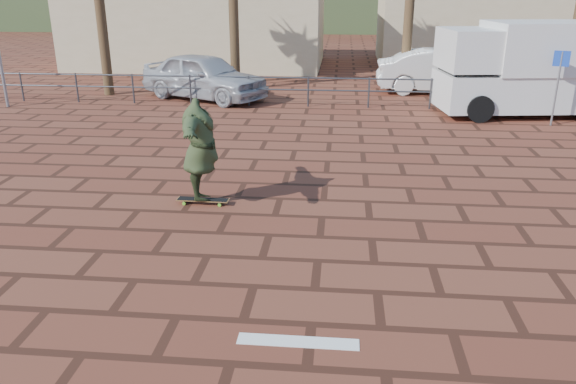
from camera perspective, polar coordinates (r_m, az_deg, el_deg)
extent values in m
plane|color=brown|center=(7.73, -3.52, -9.54)|extent=(120.00, 120.00, 0.00)
cube|color=white|center=(6.65, 1.02, -14.95)|extent=(1.40, 0.22, 0.01)
cylinder|color=#47494F|center=(21.93, -25.42, 9.64)|extent=(0.06, 0.06, 1.00)
cylinder|color=#47494F|center=(20.99, -20.65, 9.89)|extent=(0.06, 0.06, 1.00)
cylinder|color=#47494F|center=(20.20, -15.45, 10.09)|extent=(0.06, 0.06, 1.00)
cylinder|color=#47494F|center=(19.59, -9.88, 10.21)|extent=(0.06, 0.06, 1.00)
cylinder|color=#47494F|center=(19.17, -4.01, 10.24)|extent=(0.06, 0.06, 1.00)
cylinder|color=#47494F|center=(18.95, 2.07, 10.16)|extent=(0.06, 0.06, 1.00)
cylinder|color=#47494F|center=(18.94, 8.21, 9.96)|extent=(0.06, 0.06, 1.00)
cylinder|color=#47494F|center=(19.14, 14.28, 9.65)|extent=(0.06, 0.06, 1.00)
cylinder|color=#47494F|center=(19.54, 20.16, 9.25)|extent=(0.06, 0.06, 1.00)
cylinder|color=#47494F|center=(20.13, 25.72, 8.79)|extent=(0.06, 0.06, 1.00)
cylinder|color=#47494F|center=(18.87, 2.08, 11.50)|extent=(24.00, 0.05, 0.05)
cylinder|color=#47494F|center=(18.94, 2.07, 10.30)|extent=(24.00, 0.05, 0.05)
cylinder|color=brown|center=(22.25, 12.27, 18.37)|extent=(0.36, 0.36, 6.50)
cube|color=beige|center=(29.54, -8.84, 16.53)|extent=(12.00, 7.00, 4.00)
cube|color=beige|center=(31.42, 18.92, 16.40)|extent=(10.00, 6.00, 4.50)
cube|color=olive|center=(10.56, -8.64, -0.77)|extent=(0.98, 0.23, 0.02)
cube|color=black|center=(10.56, -8.64, -0.72)|extent=(0.95, 0.22, 0.00)
cube|color=silver|center=(10.66, -10.38, -0.82)|extent=(0.06, 0.16, 0.03)
cube|color=silver|center=(10.49, -6.85, -0.99)|extent=(0.06, 0.16, 0.03)
cylinder|color=#6CC92A|center=(10.59, -10.52, -1.15)|extent=(0.06, 0.03, 0.06)
cylinder|color=#6CC92A|center=(10.76, -10.23, -0.77)|extent=(0.06, 0.03, 0.06)
cylinder|color=#6CC92A|center=(10.41, -6.97, -1.32)|extent=(0.06, 0.03, 0.06)
cylinder|color=#6CC92A|center=(10.59, -6.73, -0.93)|extent=(0.06, 0.03, 0.06)
imported|color=#2E3A1F|center=(10.26, -8.92, 4.23)|extent=(1.05, 2.41, 1.90)
cube|color=silver|center=(19.25, 23.04, 9.50)|extent=(5.65, 2.88, 1.10)
cube|color=silver|center=(19.39, 25.50, 13.13)|extent=(4.27, 2.80, 1.50)
cube|color=silver|center=(18.37, 18.04, 13.62)|extent=(1.87, 2.39, 1.20)
cube|color=black|center=(18.22, 15.91, 12.35)|extent=(0.28, 1.70, 0.65)
cylinder|color=black|center=(17.67, 18.90, 8.01)|extent=(0.83, 0.38, 0.80)
cylinder|color=black|center=(19.61, 16.80, 9.37)|extent=(0.83, 0.38, 0.80)
cylinder|color=black|center=(20.94, 25.77, 8.88)|extent=(0.83, 0.38, 0.80)
imported|color=#ADAFB5|center=(20.43, -8.50, 11.56)|extent=(5.07, 3.85, 1.61)
imported|color=silver|center=(22.17, 15.41, 11.72)|extent=(4.83, 1.72, 1.59)
cylinder|color=gray|center=(17.92, 25.62, 9.39)|extent=(0.06, 0.06, 2.09)
cube|color=#193FB2|center=(17.80, 26.05, 12.08)|extent=(0.41, 0.19, 0.43)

